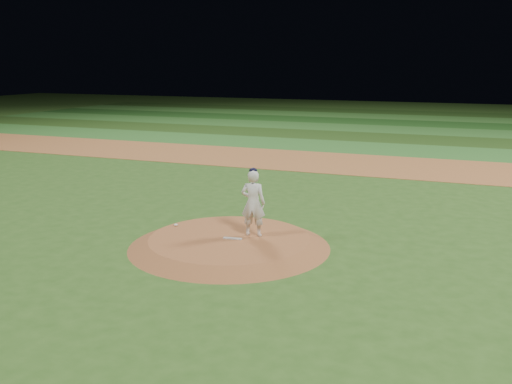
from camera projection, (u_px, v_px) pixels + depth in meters
name	position (u px, v px, depth m)	size (l,w,h in m)	color
ground	(229.00, 246.00, 15.61)	(120.00, 120.00, 0.00)	#2B531B
infield_dirt_band	(344.00, 163.00, 28.31)	(70.00, 6.00, 0.02)	#9A5D2F
outfield_stripe_0	(365.00, 148.00, 33.31)	(70.00, 5.00, 0.02)	#2C6725
outfield_stripe_1	(379.00, 138.00, 37.84)	(70.00, 5.00, 0.02)	#214115
outfield_stripe_2	(390.00, 129.00, 42.38)	(70.00, 5.00, 0.02)	#2B6223
outfield_stripe_3	(399.00, 123.00, 46.92)	(70.00, 5.00, 0.02)	#1A4616
outfield_stripe_4	(407.00, 117.00, 51.46)	(70.00, 5.00, 0.02)	#316C27
outfield_stripe_5	(413.00, 113.00, 56.00)	(70.00, 5.00, 0.02)	#214416
pitchers_mound	(229.00, 242.00, 15.58)	(5.50, 5.50, 0.25)	brown
pitching_rubber	(233.00, 238.00, 15.44)	(0.51, 0.13, 0.03)	beige
rosin_bag	(176.00, 225.00, 16.65)	(0.11, 0.11, 0.06)	white
pitcher_on_mound	(253.00, 203.00, 15.53)	(0.73, 0.53, 1.90)	silver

